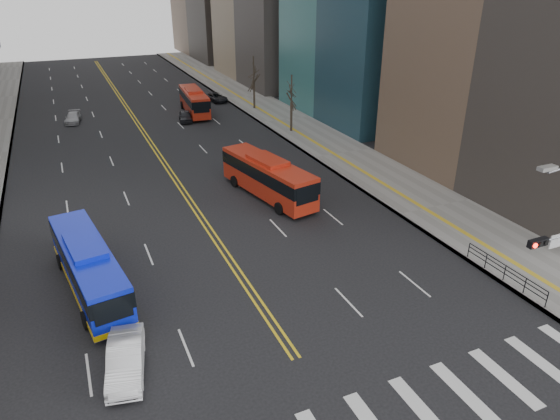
% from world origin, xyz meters
% --- Properties ---
extents(sidewalk_right, '(7.00, 130.00, 0.15)m').
position_xyz_m(sidewalk_right, '(17.50, 45.00, 0.07)').
color(sidewalk_right, slate).
rests_on(sidewalk_right, ground).
extents(centerline, '(0.55, 100.00, 0.01)m').
position_xyz_m(centerline, '(0.00, 55.00, 0.01)').
color(centerline, gold).
rests_on(centerline, ground).
extents(pedestrian_railing, '(0.06, 6.06, 1.02)m').
position_xyz_m(pedestrian_railing, '(14.30, 6.00, 0.82)').
color(pedestrian_railing, black).
rests_on(pedestrian_railing, sidewalk_right).
extents(street_trees, '(35.20, 47.20, 7.60)m').
position_xyz_m(street_trees, '(-7.18, 34.55, 4.87)').
color(street_trees, black).
rests_on(street_trees, ground).
extents(blue_bus, '(3.79, 10.96, 3.16)m').
position_xyz_m(blue_bus, '(-8.47, 15.14, 1.66)').
color(blue_bus, '#0D1EC8').
rests_on(blue_bus, ground).
extents(red_bus_near, '(4.50, 10.96, 3.40)m').
position_xyz_m(red_bus_near, '(6.24, 23.64, 1.89)').
color(red_bus_near, red).
rests_on(red_bus_near, ground).
extents(red_bus_far, '(3.23, 10.39, 3.27)m').
position_xyz_m(red_bus_far, '(7.86, 53.00, 1.83)').
color(red_bus_far, red).
rests_on(red_bus_far, ground).
extents(car_white, '(2.40, 4.70, 1.48)m').
position_xyz_m(car_white, '(-7.61, 7.45, 0.74)').
color(car_white, silver).
rests_on(car_white, ground).
extents(car_dark_mid, '(2.14, 3.99, 1.29)m').
position_xyz_m(car_dark_mid, '(5.73, 49.56, 0.65)').
color(car_dark_mid, black).
rests_on(car_dark_mid, ground).
extents(car_silver, '(2.41, 4.41, 1.21)m').
position_xyz_m(car_silver, '(-7.27, 54.77, 0.61)').
color(car_silver, '#A0A0A5').
rests_on(car_silver, ground).
extents(car_dark_far, '(2.94, 4.77, 1.23)m').
position_xyz_m(car_dark_far, '(12.50, 58.51, 0.62)').
color(car_dark_far, black).
rests_on(car_dark_far, ground).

